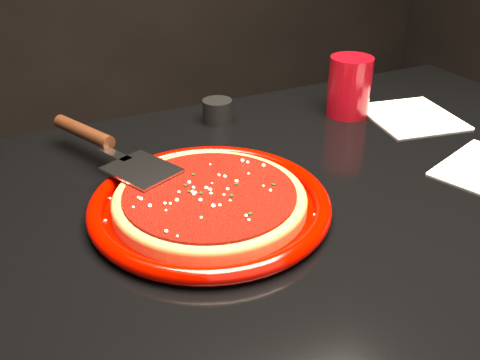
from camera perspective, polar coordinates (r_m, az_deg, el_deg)
name	(u,v)px	position (r m, az deg, el deg)	size (l,w,h in m)	color
plate	(210,204)	(0.73, -3.21, -2.59)	(0.33, 0.33, 0.02)	#7C0300
pizza_crust	(210,202)	(0.73, -3.22, -2.33)	(0.26, 0.26, 0.01)	brown
pizza_crust_rim	(210,198)	(0.72, -3.24, -1.89)	(0.26, 0.26, 0.02)	brown
pizza_sauce	(210,195)	(0.72, -3.25, -1.57)	(0.23, 0.23, 0.01)	#5F0C06
parmesan_dusting	(210,190)	(0.72, -3.26, -1.12)	(0.23, 0.23, 0.01)	#FDF1C2
basil_flecks	(210,191)	(0.72, -3.26, -1.18)	(0.21, 0.21, 0.00)	black
pizza_server	(111,146)	(0.84, -13.60, 3.53)	(0.09, 0.33, 0.02)	silver
cup	(349,86)	(1.05, 11.59, 9.75)	(0.08, 0.08, 0.11)	maroon
napkin_b	(412,116)	(1.08, 17.84, 6.47)	(0.16, 0.17, 0.00)	white
ramekin	(217,111)	(1.00, -2.42, 7.37)	(0.06, 0.06, 0.04)	black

